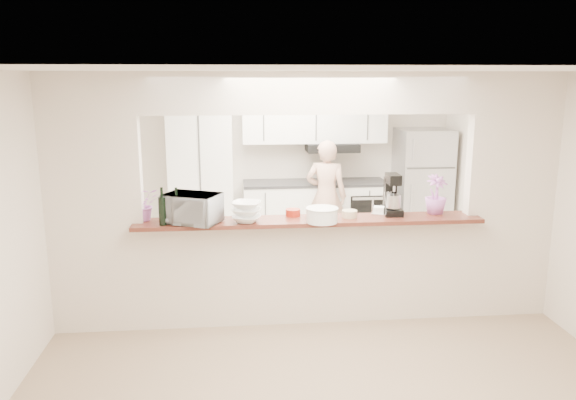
{
  "coord_description": "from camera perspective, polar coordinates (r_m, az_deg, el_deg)",
  "views": [
    {
      "loc": [
        -0.72,
        -5.33,
        2.46
      ],
      "look_at": [
        -0.18,
        0.3,
        1.2
      ],
      "focal_mm": 35.0,
      "sensor_mm": 36.0,
      "label": 1
    }
  ],
  "objects": [
    {
      "name": "toaster_oven",
      "position": [
        5.38,
        -9.73,
        -0.85
      ],
      "size": [
        0.61,
        0.53,
        0.28
      ],
      "primitive_type": "imported",
      "rotation": [
        0.0,
        0.0,
        -0.43
      ],
      "color": "#AEAFB4",
      "rests_on": "bar_counter"
    },
    {
      "name": "stand_mixer",
      "position": [
        5.74,
        10.52,
        0.4
      ],
      "size": [
        0.19,
        0.29,
        0.41
      ],
      "color": "black",
      "rests_on": "bar_counter"
    },
    {
      "name": "tile_overlay",
      "position": [
        7.33,
        0.46,
        -7.04
      ],
      "size": [
        5.0,
        2.9,
        0.01
      ],
      "primitive_type": "cube",
      "color": "silver",
      "rests_on": "floor"
    },
    {
      "name": "floor",
      "position": [
        5.91,
        2.05,
        -12.09
      ],
      "size": [
        6.0,
        6.0,
        0.0
      ],
      "primitive_type": "plane",
      "color": "#9E886B",
      "rests_on": "ground"
    },
    {
      "name": "bar_counter",
      "position": [
        5.69,
        2.1,
        -6.83
      ],
      "size": [
        3.4,
        0.38,
        1.09
      ],
      "color": "beige",
      "rests_on": "floor"
    },
    {
      "name": "serving_bowls",
      "position": [
        5.35,
        -4.23,
        -1.24
      ],
      "size": [
        0.34,
        0.34,
        0.2
      ],
      "primitive_type": "imported",
      "rotation": [
        0.0,
        0.0,
        -0.32
      ],
      "color": "white",
      "rests_on": "bar_counter"
    },
    {
      "name": "wine_bottle_a",
      "position": [
        5.36,
        -12.64,
        -1.03
      ],
      "size": [
        0.07,
        0.07,
        0.36
      ],
      "color": "black",
      "rests_on": "bar_counter"
    },
    {
      "name": "wine_bottle_b",
      "position": [
        5.35,
        -11.23,
        -1.02
      ],
      "size": [
        0.07,
        0.07,
        0.36
      ],
      "color": "black",
      "rests_on": "bar_counter"
    },
    {
      "name": "person",
      "position": [
        7.91,
        3.9,
        0.32
      ],
      "size": [
        0.67,
        0.54,
        1.59
      ],
      "primitive_type": "imported",
      "rotation": [
        0.0,
        0.0,
        2.82
      ],
      "color": "tan",
      "rests_on": "floor"
    },
    {
      "name": "plate_stack_a",
      "position": [
        5.36,
        3.47,
        -1.53
      ],
      "size": [
        0.31,
        0.31,
        0.14
      ],
      "color": "white",
      "rests_on": "bar_counter"
    },
    {
      "name": "flower_right",
      "position": [
        5.86,
        14.79,
        0.56
      ],
      "size": [
        0.27,
        0.27,
        0.4
      ],
      "primitive_type": "imported",
      "rotation": [
        0.0,
        0.0,
        0.28
      ],
      "color": "#A662B7",
      "rests_on": "bar_counter"
    },
    {
      "name": "partition",
      "position": [
        5.46,
        2.17,
        2.21
      ],
      "size": [
        5.0,
        0.15,
        2.5
      ],
      "color": "beige",
      "rests_on": "floor"
    },
    {
      "name": "tan_bowl",
      "position": [
        5.57,
        6.26,
        -1.4
      ],
      "size": [
        0.15,
        0.15,
        0.07
      ],
      "primitive_type": "cylinder",
      "color": "tan",
      "rests_on": "bar_counter"
    },
    {
      "name": "kitchen_cabinets",
      "position": [
        8.2,
        -1.67,
        2.07
      ],
      "size": [
        3.15,
        0.62,
        2.25
      ],
      "color": "white",
      "rests_on": "floor"
    },
    {
      "name": "utensil_caddy",
      "position": [
        5.72,
        9.75,
        -0.51
      ],
      "size": [
        0.28,
        0.22,
        0.23
      ],
      "color": "silver",
      "rests_on": "bar_counter"
    },
    {
      "name": "flower_left",
      "position": [
        5.58,
        -14.44,
        -0.42
      ],
      "size": [
        0.35,
        0.33,
        0.32
      ],
      "primitive_type": "imported",
      "rotation": [
        0.0,
        0.0,
        0.34
      ],
      "color": "#C669B2",
      "rests_on": "bar_counter"
    },
    {
      "name": "plate_stack_b",
      "position": [
        5.58,
        3.11,
        -1.24
      ],
      "size": [
        0.25,
        0.25,
        0.09
      ],
      "color": "white",
      "rests_on": "bar_counter"
    },
    {
      "name": "red_bowl",
      "position": [
        5.6,
        0.5,
        -1.28
      ],
      "size": [
        0.15,
        0.15,
        0.07
      ],
      "primitive_type": "cylinder",
      "color": "maroon",
      "rests_on": "bar_counter"
    },
    {
      "name": "refrigerator",
      "position": [
        8.59,
        13.43,
        1.37
      ],
      "size": [
        0.75,
        0.7,
        1.7
      ],
      "primitive_type": "cube",
      "color": "#B4B4B9",
      "rests_on": "floor"
    }
  ]
}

